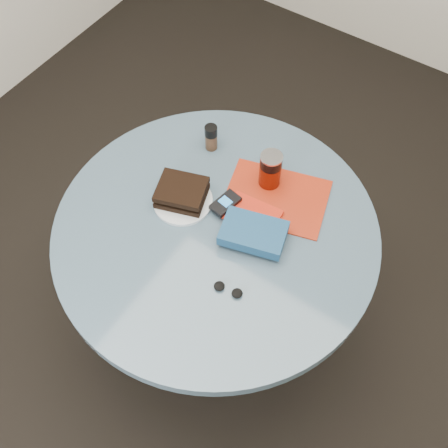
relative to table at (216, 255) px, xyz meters
The scene contains 11 objects.
ground 0.59m from the table, ahead, with size 4.00×4.00×0.00m, color black.
table is the anchor object (origin of this frame).
plate 0.22m from the table, behind, with size 0.19×0.19×0.01m, color white.
sandwich 0.25m from the table, 168.27° to the left, with size 0.18×0.17×0.05m.
soda_can 0.33m from the table, 79.71° to the left, with size 0.08×0.08×0.13m.
pepper_grinder 0.39m from the table, 126.90° to the left, with size 0.05×0.05×0.10m.
magazine 0.28m from the table, 64.75° to the left, with size 0.32×0.24×0.01m, color maroon.
red_book 0.21m from the table, 55.23° to the left, with size 0.16×0.11×0.01m, color #B8210E.
novel 0.23m from the table, 14.14° to the left, with size 0.19×0.12×0.04m, color navy.
mp3_player 0.21m from the table, 102.79° to the left, with size 0.07×0.10×0.02m.
headphones 0.28m from the table, 46.36° to the right, with size 0.09×0.05×0.02m.
Camera 1 is at (0.54, -0.76, 2.18)m, focal length 45.00 mm.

